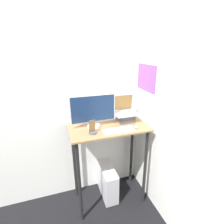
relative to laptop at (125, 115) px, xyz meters
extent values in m
plane|color=black|center=(-0.25, -0.34, -1.18)|extent=(12.00, 12.00, 0.00)
cube|color=white|center=(-0.25, 0.25, 0.12)|extent=(6.00, 0.05, 2.60)
cube|color=white|center=(0.30, -0.34, 0.12)|extent=(0.05, 6.00, 2.60)
cube|color=purple|center=(0.27, 0.01, 0.45)|extent=(0.01, 0.42, 0.32)
cube|color=#936D47|center=(-0.25, -0.09, -0.10)|extent=(0.93, 0.50, 0.02)
cylinder|color=black|center=(-0.66, -0.29, -0.64)|extent=(0.04, 0.04, 1.07)
cylinder|color=black|center=(0.16, -0.29, -0.64)|extent=(0.04, 0.04, 1.07)
cylinder|color=black|center=(-0.66, 0.11, -0.64)|extent=(0.04, 0.04, 1.07)
cylinder|color=black|center=(0.16, 0.11, -0.64)|extent=(0.04, 0.04, 1.07)
cube|color=#4C4C51|center=(0.00, -0.02, -0.04)|extent=(0.20, 0.15, 0.10)
cube|color=#B7B7BC|center=(0.00, -0.02, 0.02)|extent=(0.29, 0.21, 0.02)
cube|color=#B7B7BC|center=(0.00, 0.10, 0.13)|extent=(0.29, 0.04, 0.21)
cube|color=olive|center=(0.00, 0.10, 0.13)|extent=(0.26, 0.03, 0.19)
cylinder|color=silver|center=(-0.42, -0.03, -0.08)|extent=(0.15, 0.15, 0.02)
cylinder|color=silver|center=(-0.42, -0.03, -0.04)|extent=(0.05, 0.05, 0.05)
cube|color=silver|center=(-0.42, -0.03, 0.13)|extent=(0.53, 0.01, 0.33)
cube|color=navy|center=(-0.42, -0.03, 0.13)|extent=(0.50, 0.01, 0.30)
cube|color=silver|center=(-0.18, -0.23, -0.08)|extent=(0.36, 0.12, 0.01)
cube|color=#A8A8AD|center=(-0.18, -0.23, -0.07)|extent=(0.33, 0.10, 0.00)
ellipsoid|color=white|center=(0.04, -0.23, -0.08)|extent=(0.04, 0.06, 0.03)
cylinder|color=#4C4C51|center=(-0.47, -0.20, -0.08)|extent=(0.09, 0.09, 0.02)
cube|color=#4C515B|center=(-0.47, -0.19, 0.00)|extent=(0.07, 0.04, 0.14)
cube|color=olive|center=(-0.47, -0.19, 0.00)|extent=(0.06, 0.03, 0.13)
cube|color=silver|center=(-0.25, -0.01, -0.96)|extent=(0.18, 0.46, 0.44)
cube|color=#ADADB2|center=(-0.25, -0.25, -0.96)|extent=(0.17, 0.01, 0.42)
camera|label=1|loc=(-0.82, -1.89, 0.78)|focal=28.00mm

